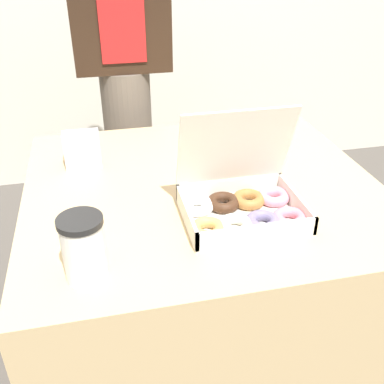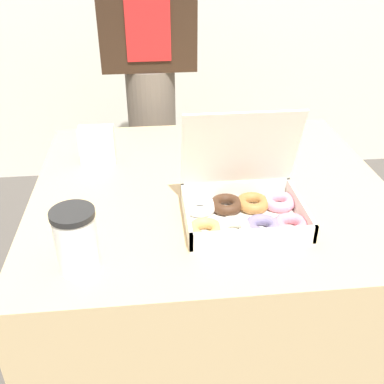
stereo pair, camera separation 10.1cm
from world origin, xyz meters
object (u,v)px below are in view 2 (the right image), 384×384
donut_box (243,206)px  person_customer (149,52)px  napkin_holder (97,145)px  coffee_cup (76,240)px

donut_box → person_customer: 0.87m
napkin_holder → person_customer: person_customer is taller
donut_box → napkin_holder: size_ratio=2.92×
coffee_cup → person_customer: size_ratio=0.08×
donut_box → coffee_cup: bearing=-159.0°
donut_box → napkin_holder: (-0.36, 0.35, 0.02)m
coffee_cup → napkin_holder: 0.49m
donut_box → person_customer: size_ratio=0.19×
napkin_holder → person_customer: size_ratio=0.06×
coffee_cup → person_customer: 0.99m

